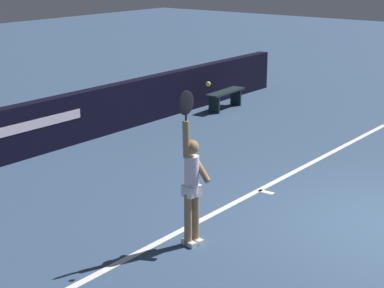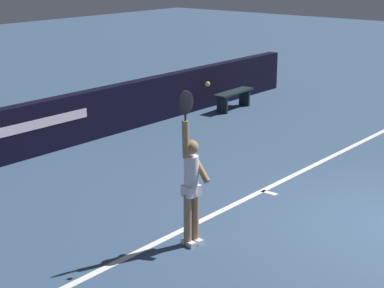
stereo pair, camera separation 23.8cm
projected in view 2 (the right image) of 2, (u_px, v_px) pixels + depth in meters
name	position (u px, v px, depth m)	size (l,w,h in m)	color
back_wall	(78.00, 118.00, 14.28)	(15.94, 0.29, 1.11)	black
tennis_player	(191.00, 183.00, 9.14)	(0.43, 0.41, 2.28)	#9C7650
tennis_ball	(208.00, 84.00, 8.64)	(0.07, 0.07, 0.07)	#C5D932
courtside_bench_near	(234.00, 96.00, 17.42)	(1.47, 0.44, 0.49)	#1A282B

